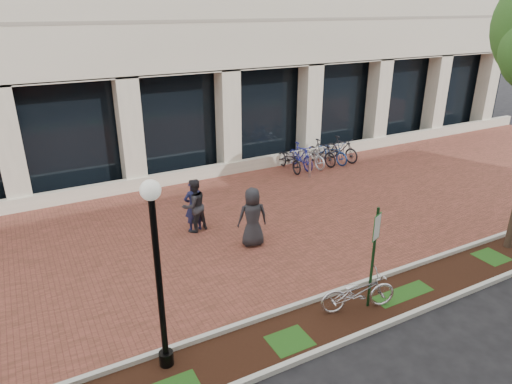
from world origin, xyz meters
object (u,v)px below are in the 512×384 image
bollard (310,166)px  pedestrian_left (194,206)px  pedestrian_mid (194,206)px  parking_sign (375,246)px  locked_bicycle (358,292)px  pedestrian_right (253,217)px  bike_rack_cluster (316,154)px  lamppost (158,268)px

bollard → pedestrian_left: bearing=-159.4°
pedestrian_mid → bollard: pedestrian_mid is taller
parking_sign → locked_bicycle: size_ratio=1.40×
pedestrian_mid → locked_bicycle: bearing=94.4°
pedestrian_left → pedestrian_right: size_ratio=0.94×
parking_sign → bike_rack_cluster: 10.22m
lamppost → locked_bicycle: 4.77m
lamppost → pedestrian_left: lamppost is taller
locked_bicycle → pedestrian_right: (-0.68, 3.87, 0.41)m
pedestrian_mid → pedestrian_right: size_ratio=0.96×
pedestrian_left → pedestrian_right: pedestrian_right is taller
lamppost → bike_rack_cluster: bearing=41.8°
locked_bicycle → parking_sign: bearing=-85.6°
bollard → pedestrian_mid: bearing=-159.1°
parking_sign → bike_rack_cluster: parking_sign is taller
locked_bicycle → pedestrian_right: bearing=24.4°
lamppost → bollard: bearing=41.2°
parking_sign → pedestrian_mid: (-2.14, 5.57, -0.75)m
locked_bicycle → pedestrian_mid: size_ratio=1.06×
lamppost → locked_bicycle: size_ratio=2.14×
lamppost → bollard: size_ratio=3.80×
locked_bicycle → lamppost: bearing=99.5°
pedestrian_right → bollard: size_ratio=1.74×
pedestrian_mid → bike_rack_cluster: 7.74m
lamppost → bike_rack_cluster: (9.54, 8.52, -1.68)m
parking_sign → lamppost: lamppost is taller
bollard → bike_rack_cluster: bike_rack_cluster is taller
pedestrian_left → pedestrian_mid: size_ratio=0.98×
pedestrian_left → bollard: 6.24m
pedestrian_right → pedestrian_mid: bearing=-40.9°
locked_bicycle → pedestrian_left: (-1.84, 5.55, 0.36)m
parking_sign → pedestrian_mid: size_ratio=1.49×
parking_sign → lamppost: (-4.73, 0.43, 0.59)m
pedestrian_right → bike_rack_cluster: size_ratio=0.50×
locked_bicycle → pedestrian_mid: 5.82m
lamppost → pedestrian_mid: size_ratio=2.28×
parking_sign → locked_bicycle: bearing=145.8°
locked_bicycle → pedestrian_right: 3.95m
parking_sign → bollard: parking_sign is taller
parking_sign → pedestrian_left: size_ratio=1.53×
lamppost → pedestrian_mid: bearing=63.2°
lamppost → bollard: lamppost is taller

